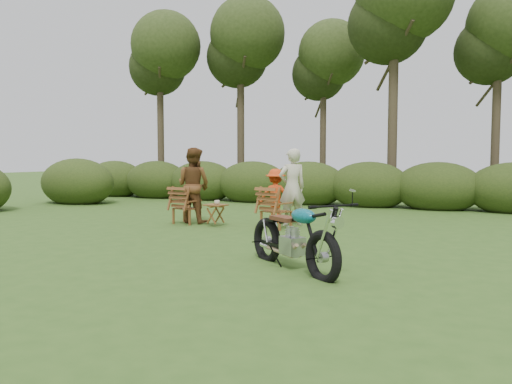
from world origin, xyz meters
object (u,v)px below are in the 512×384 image
at_px(cup, 217,202).
at_px(child, 276,223).
at_px(adult_b, 194,223).
at_px(motorcycle, 292,269).
at_px(adult_a, 292,226).
at_px(lawn_chair_left, 187,224).
at_px(lawn_chair_right, 276,229).
at_px(side_table, 216,215).

height_order(cup, child, child).
xyz_separation_m(cup, adult_b, (-0.79, 0.29, -0.53)).
bearing_deg(motorcycle, adult_a, 147.51).
bearing_deg(child, cup, 33.55).
xyz_separation_m(lawn_chair_left, adult_a, (2.30, 0.71, 0.00)).
height_order(lawn_chair_right, adult_a, adult_a).
relative_size(lawn_chair_right, lawn_chair_left, 1.05).
bearing_deg(motorcycle, lawn_chair_right, 152.60).
distance_m(lawn_chair_right, cup, 1.44).
bearing_deg(adult_b, adult_a, -163.11).
relative_size(lawn_chair_left, side_table, 1.77).
height_order(lawn_chair_right, cup, cup).
height_order(adult_a, child, adult_a).
relative_size(lawn_chair_left, child, 0.68).
height_order(lawn_chair_right, side_table, side_table).
bearing_deg(adult_b, motorcycle, 141.91).
bearing_deg(adult_b, lawn_chair_left, 83.78).
xyz_separation_m(motorcycle, side_table, (-3.04, 3.24, 0.24)).
distance_m(motorcycle, lawn_chair_right, 3.82).
xyz_separation_m(lawn_chair_right, adult_b, (-2.11, 0.09, 0.00)).
relative_size(lawn_chair_left, adult_a, 0.50).
bearing_deg(adult_a, lawn_chair_right, 32.74).
bearing_deg(lawn_chair_right, motorcycle, 129.53).
height_order(motorcycle, side_table, motorcycle).
xyz_separation_m(lawn_chair_left, adult_b, (0.04, 0.22, 0.00)).
bearing_deg(side_table, cup, -14.52).
bearing_deg(lawn_chair_right, side_table, 21.52).
bearing_deg(side_table, motorcycle, -46.84).
bearing_deg(motorcycle, cup, 169.48).
bearing_deg(lawn_chair_left, side_table, -178.72).
relative_size(lawn_chair_right, side_table, 1.85).
bearing_deg(cup, motorcycle, -47.16).
height_order(motorcycle, lawn_chair_left, motorcycle).
bearing_deg(child, adult_b, 9.15).
distance_m(lawn_chair_left, adult_a, 2.41).
height_order(motorcycle, cup, cup).
bearing_deg(lawn_chair_right, child, -53.18).
bearing_deg(child, motorcycle, 99.55).
xyz_separation_m(side_table, cup, (0.04, -0.01, 0.29)).
height_order(motorcycle, lawn_chair_right, motorcycle).
xyz_separation_m(side_table, adult_a, (1.51, 0.76, -0.24)).
bearing_deg(lawn_chair_left, adult_a, -157.63).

